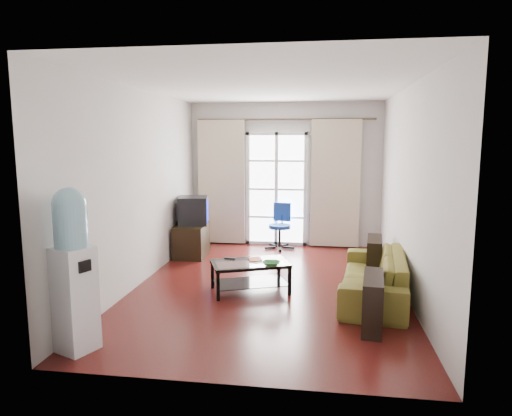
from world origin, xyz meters
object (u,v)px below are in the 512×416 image
Objects in this scene: crt_tv at (192,210)px; task_chair at (280,235)px; tv_stand at (191,240)px; water_cooler at (73,267)px; coffee_table at (250,273)px; sofa at (374,275)px.

task_chair is (1.47, 0.75, -0.55)m from crt_tv.
tv_stand is 3.68m from water_cooler.
crt_tv is at bearing 126.03° from coffee_table.
tv_stand is at bearing -113.77° from sofa.
crt_tv is at bearing 87.11° from tv_stand.
water_cooler is at bearing -50.27° from sofa.
tv_stand is at bearing 127.05° from coffee_table.
crt_tv reaches higher than task_chair.
tv_stand is 1.23× the size of crt_tv.
coffee_table is 2.27m from crt_tv.
tv_stand is at bearing -102.21° from crt_tv.
sofa is 3.36m from tv_stand.
coffee_table is at bearing -55.67° from tv_stand.
coffee_table is at bearing -83.94° from task_chair.
sofa reaches higher than tv_stand.
tv_stand is 1.68m from task_chair.
task_chair is (1.47, 0.81, -0.03)m from tv_stand.
water_cooler reaches higher than task_chair.
coffee_table is 0.72× the size of water_cooler.
sofa is 1.79× the size of coffee_table.
sofa is at bearing -50.51° from task_chair.
task_chair is 0.53× the size of water_cooler.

